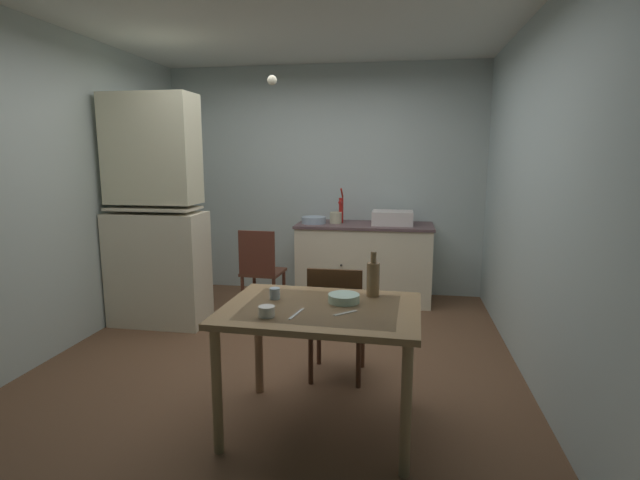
# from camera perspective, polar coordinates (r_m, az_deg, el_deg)

# --- Properties ---
(ground_plane) EXTENTS (4.87, 4.87, 0.00)m
(ground_plane) POSITION_cam_1_polar(r_m,az_deg,el_deg) (4.12, -4.10, -13.15)
(ground_plane) COLOR brown
(wall_back) EXTENTS (3.78, 0.10, 2.64)m
(wall_back) POSITION_cam_1_polar(r_m,az_deg,el_deg) (5.75, 0.46, 7.00)
(wall_back) COLOR silver
(wall_back) RESTS_ON ground
(wall_left) EXTENTS (0.10, 3.97, 2.64)m
(wall_left) POSITION_cam_1_polar(r_m,az_deg,el_deg) (4.63, -27.76, 5.14)
(wall_left) COLOR silver
(wall_left) RESTS_ON ground
(wall_right) EXTENTS (0.10, 3.97, 2.64)m
(wall_right) POSITION_cam_1_polar(r_m,az_deg,el_deg) (3.82, 24.47, 4.60)
(wall_right) COLOR silver
(wall_right) RESTS_ON ground
(ceiling_slab) EXTENTS (3.78, 3.97, 0.10)m
(ceiling_slab) POSITION_cam_1_polar(r_m,az_deg,el_deg) (3.94, -4.64, 25.70)
(ceiling_slab) COLOR silver
(hutch_cabinet) EXTENTS (0.90, 0.44, 2.17)m
(hutch_cabinet) POSITION_cam_1_polar(r_m,az_deg,el_deg) (4.81, -18.81, 2.26)
(hutch_cabinet) COLOR beige
(hutch_cabinet) RESTS_ON ground
(counter_cabinet) EXTENTS (1.49, 0.64, 0.87)m
(counter_cabinet) POSITION_cam_1_polar(r_m,az_deg,el_deg) (5.44, 5.23, -2.62)
(counter_cabinet) COLOR beige
(counter_cabinet) RESTS_ON ground
(sink_basin) EXTENTS (0.44, 0.34, 0.15)m
(sink_basin) POSITION_cam_1_polar(r_m,az_deg,el_deg) (5.34, 8.56, 2.63)
(sink_basin) COLOR white
(sink_basin) RESTS_ON counter_cabinet
(hand_pump) EXTENTS (0.05, 0.27, 0.39)m
(hand_pump) POSITION_cam_1_polar(r_m,az_deg,el_deg) (5.41, 2.50, 3.81)
(hand_pump) COLOR #B21E19
(hand_pump) RESTS_ON counter_cabinet
(mixing_bowl_counter) EXTENTS (0.27, 0.27, 0.07)m
(mixing_bowl_counter) POSITION_cam_1_polar(r_m,az_deg,el_deg) (5.38, -0.75, 2.37)
(mixing_bowl_counter) COLOR #9EB2C6
(mixing_bowl_counter) RESTS_ON counter_cabinet
(stoneware_crock) EXTENTS (0.13, 0.13, 0.13)m
(stoneware_crock) POSITION_cam_1_polar(r_m,az_deg,el_deg) (5.39, 1.87, 2.65)
(stoneware_crock) COLOR beige
(stoneware_crock) RESTS_ON counter_cabinet
(dining_table) EXTENTS (1.15, 0.86, 0.75)m
(dining_table) POSITION_cam_1_polar(r_m,az_deg,el_deg) (2.84, 0.12, -9.74)
(dining_table) COLOR #9B774D
(dining_table) RESTS_ON ground
(chair_far_side) EXTENTS (0.40, 0.40, 0.85)m
(chair_far_side) POSITION_cam_1_polar(r_m,az_deg,el_deg) (3.51, 1.97, -9.36)
(chair_far_side) COLOR #502D1D
(chair_far_side) RESTS_ON ground
(chair_by_counter) EXTENTS (0.42, 0.42, 0.87)m
(chair_by_counter) POSITION_cam_1_polar(r_m,az_deg,el_deg) (5.04, -6.98, -3.39)
(chair_by_counter) COLOR #562E21
(chair_by_counter) RESTS_ON ground
(serving_bowl_wide) EXTENTS (0.19, 0.19, 0.05)m
(serving_bowl_wide) POSITION_cam_1_polar(r_m,az_deg,el_deg) (2.89, 2.83, -6.88)
(serving_bowl_wide) COLOR #ADD1C1
(serving_bowl_wide) RESTS_ON dining_table
(teacup_mint) EXTENTS (0.09, 0.09, 0.06)m
(teacup_mint) POSITION_cam_1_polar(r_m,az_deg,el_deg) (2.66, -6.32, -8.36)
(teacup_mint) COLOR white
(teacup_mint) RESTS_ON dining_table
(teacup_cream) EXTENTS (0.06, 0.06, 0.07)m
(teacup_cream) POSITION_cam_1_polar(r_m,az_deg,el_deg) (2.96, -5.36, -6.30)
(teacup_cream) COLOR #9EB2C6
(teacup_cream) RESTS_ON dining_table
(glass_bottle) EXTENTS (0.08, 0.08, 0.28)m
(glass_bottle) POSITION_cam_1_polar(r_m,az_deg,el_deg) (3.01, 6.29, -4.49)
(glass_bottle) COLOR olive
(glass_bottle) RESTS_ON dining_table
(table_knife) EXTENTS (0.05, 0.19, 0.00)m
(table_knife) POSITION_cam_1_polar(r_m,az_deg,el_deg) (2.68, -2.81, -8.71)
(table_knife) COLOR silver
(table_knife) RESTS_ON dining_table
(teaspoon_near_bowl) EXTENTS (0.12, 0.12, 0.00)m
(teaspoon_near_bowl) POSITION_cam_1_polar(r_m,az_deg,el_deg) (2.70, 3.00, -8.61)
(teaspoon_near_bowl) COLOR beige
(teaspoon_near_bowl) RESTS_ON dining_table
(pendant_bulb) EXTENTS (0.08, 0.08, 0.08)m
(pendant_bulb) POSITION_cam_1_polar(r_m,az_deg,el_deg) (4.18, -5.68, 18.27)
(pendant_bulb) COLOR #F9EFCC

